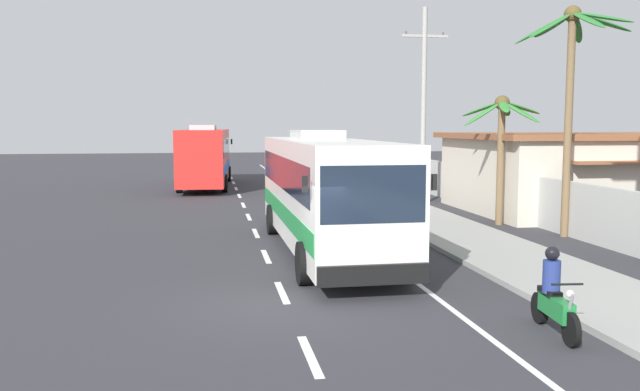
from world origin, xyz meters
name	(u,v)px	position (x,y,z in m)	size (l,w,h in m)	color
ground_plane	(287,303)	(0.00, 0.00, 0.00)	(160.00, 160.00, 0.00)	#303035
sidewalk_kerb	(433,223)	(6.80, 10.00, 0.07)	(3.20, 90.00, 0.14)	#999993
lane_markings	(296,213)	(2.13, 14.44, 0.00)	(3.46, 71.00, 0.01)	white
boundary_wall	(484,189)	(10.60, 14.00, 0.94)	(0.24, 60.00, 1.88)	#B2B2AD
coach_bus_foreground	(325,189)	(1.81, 5.57, 1.89)	(3.00, 11.57, 3.64)	silver
coach_bus_far_lane	(205,155)	(-1.80, 27.28, 1.99)	(3.52, 11.73, 3.82)	red
motorcycle_beside_bus	(554,299)	(4.56, -2.86, 0.65)	(0.56, 1.96, 1.58)	black
pedestrian_near_kerb	(362,177)	(6.33, 19.69, 1.08)	(0.36, 0.36, 1.80)	red
pedestrian_midwalk	(367,177)	(7.01, 21.37, 0.95)	(0.36, 0.36, 1.56)	#75388E
pedestrian_far_walk	(375,184)	(6.00, 15.70, 1.09)	(0.36, 0.36, 1.80)	beige
utility_pole_mid	(424,103)	(8.55, 16.55, 4.86)	(2.27, 0.24, 9.32)	#9E9E99
palm_nearest	(502,128)	(9.35, 9.71, 3.70)	(3.26, 3.20, 4.91)	brown
palm_second	(571,63)	(10.37, 6.78, 5.86)	(3.85, 3.96, 7.73)	brown
roadside_building	(610,172)	(16.05, 12.90, 1.74)	(13.53, 9.09, 3.46)	beige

